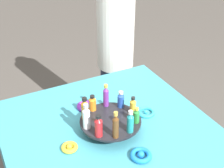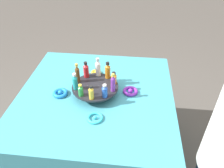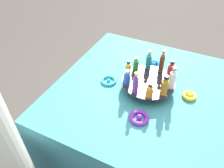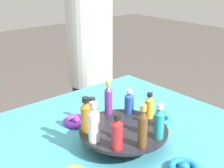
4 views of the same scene
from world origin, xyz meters
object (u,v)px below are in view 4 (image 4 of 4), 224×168
ribbon_bow_blue (184,168)px  ribbon_bow_teal (160,119)px  bottle_red (117,133)px  person_figure (90,61)px  bottle_blue (129,102)px  bottle_green (160,116)px  bottle_clear (95,124)px  ribbon_bow_purple (77,121)px  bottle_orange (92,110)px  bottle_gold (148,106)px  bottle_amber (86,116)px  display_stand (123,134)px  bottle_teal (159,123)px  bottle_brown (143,128)px  bottle_purple (108,99)px

ribbon_bow_blue → ribbon_bow_teal: (-0.20, -0.28, -0.00)m
bottle_red → person_figure: 1.01m
ribbon_bow_blue → person_figure: 1.09m
bottle_blue → bottle_green: bearing=92.1°
bottle_clear → person_figure: person_figure is taller
bottle_clear → ribbon_bow_purple: size_ratio=1.33×
ribbon_bow_blue → ribbon_bow_purple: 0.49m
bottle_blue → ribbon_bow_purple: 0.24m
bottle_orange → ribbon_bow_teal: (-0.29, 0.09, -0.10)m
bottle_gold → ribbon_bow_teal: 0.16m
bottle_amber → bottle_gold: size_ratio=1.25×
display_stand → ribbon_bow_purple: 0.25m
bottle_red → ribbon_bow_teal: bearing=-160.9°
bottle_red → ribbon_bow_purple: bottle_red is taller
bottle_green → bottle_blue: 0.16m
bottle_orange → ribbon_bow_blue: bottle_orange is taller
ribbon_bow_purple → bottle_orange: bearing=86.7°
bottle_amber → bottle_blue: bearing=-177.9°
bottle_orange → ribbon_bow_teal: bottle_orange is taller
bottle_red → ribbon_bow_purple: bearing=-101.4°
bottle_clear → display_stand: bearing=-177.9°
display_stand → bottle_orange: bottle_orange is taller
bottle_amber → ribbon_bow_teal: bearing=174.3°
bottle_teal → person_figure: 0.97m
bottle_blue → ribbon_bow_purple: bottle_blue is taller
bottle_orange → ribbon_bow_blue: bearing=102.9°
bottle_orange → ribbon_bow_purple: size_ratio=0.85×
bottle_gold → bottle_red: bearing=20.1°
bottle_clear → ribbon_bow_teal: (-0.38, -0.04, -0.12)m
bottle_brown → bottle_teal: (-0.08, -0.00, -0.01)m
bottle_amber → bottle_gold: bottle_amber is taller
bottle_clear → bottle_purple: bottle_clear is taller
bottle_amber → person_figure: 0.88m
ribbon_bow_teal → ribbon_bow_purple: ribbon_bow_purple is taller
bottle_orange → bottle_amber: 0.08m
bottle_amber → bottle_green: size_ratio=1.45×
bottle_clear → bottle_purple: size_ratio=1.05×
person_figure → bottle_purple: bearing=-2.3°
bottle_red → ribbon_bow_purple: size_ratio=1.14×
bottle_orange → bottle_blue: 0.16m
display_stand → bottle_clear: size_ratio=2.26×
bottle_purple → ribbon_bow_teal: 0.26m
bottle_orange → bottle_gold: size_ratio=0.90×
bottle_red → display_stand: bearing=-141.9°
bottle_red → bottle_brown: size_ratio=0.83×
bottle_teal → ribbon_bow_blue: bottle_teal is taller
bottle_blue → bottle_purple: 0.08m
bottle_blue → bottle_brown: bearing=56.1°
display_stand → bottle_brown: 0.16m
bottle_blue → bottle_purple: (0.07, -0.05, 0.02)m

